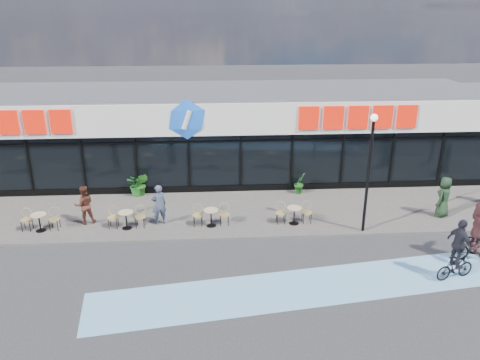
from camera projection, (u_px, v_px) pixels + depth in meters
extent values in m
plane|color=#28282B|center=(183.00, 268.00, 16.53)|extent=(120.00, 120.00, 0.00)
cube|color=#55504C|center=(188.00, 214.00, 20.72)|extent=(44.00, 5.00, 0.10)
cube|color=#679CC3|center=(303.00, 288.00, 15.36)|extent=(14.17, 4.13, 0.01)
cube|color=black|center=(191.00, 147.00, 25.35)|extent=(30.00, 6.00, 3.00)
cube|color=beige|center=(189.00, 107.00, 24.42)|extent=(30.60, 6.30, 1.50)
cube|color=#47474C|center=(189.00, 91.00, 24.28)|extent=(30.60, 6.30, 0.10)
cube|color=navy|center=(188.00, 134.00, 21.97)|extent=(30.60, 0.08, 0.18)
cube|color=black|center=(188.00, 142.00, 22.12)|extent=(30.00, 0.06, 0.08)
cube|color=black|center=(190.00, 190.00, 22.98)|extent=(30.00, 0.10, 0.40)
cube|color=red|center=(8.00, 122.00, 20.98)|extent=(5.63, 0.18, 1.10)
cube|color=red|center=(358.00, 117.00, 21.94)|extent=(5.63, 0.18, 1.10)
ellipsoid|color=blue|center=(187.00, 120.00, 21.46)|extent=(1.90, 0.24, 1.90)
cylinder|color=black|center=(30.00, 168.00, 22.07)|extent=(0.10, 0.10, 3.00)
cylinder|color=black|center=(83.00, 167.00, 22.22)|extent=(0.10, 0.10, 3.00)
cylinder|color=black|center=(137.00, 166.00, 22.37)|extent=(0.10, 0.10, 3.00)
cylinder|color=black|center=(189.00, 165.00, 22.52)|extent=(0.10, 0.10, 3.00)
cylinder|color=black|center=(241.00, 164.00, 22.67)|extent=(0.10, 0.10, 3.00)
cylinder|color=black|center=(292.00, 163.00, 22.82)|extent=(0.10, 0.10, 3.00)
cylinder|color=black|center=(342.00, 162.00, 22.97)|extent=(0.10, 0.10, 3.00)
cylinder|color=black|center=(392.00, 161.00, 23.12)|extent=(0.10, 0.10, 3.00)
cylinder|color=black|center=(441.00, 160.00, 23.27)|extent=(0.10, 0.10, 3.00)
cylinder|color=black|center=(368.00, 178.00, 18.27)|extent=(0.12, 0.12, 4.59)
sphere|color=#FFF2CC|center=(374.00, 118.00, 17.44)|extent=(0.28, 0.28, 0.28)
cylinder|color=tan|center=(38.00, 215.00, 18.79)|extent=(0.60, 0.60, 0.04)
cylinder|color=black|center=(40.00, 223.00, 18.92)|extent=(0.06, 0.06, 0.70)
cylinder|color=black|center=(41.00, 231.00, 19.04)|extent=(0.40, 0.40, 0.02)
cylinder|color=tan|center=(126.00, 212.00, 19.00)|extent=(0.60, 0.60, 0.04)
cylinder|color=black|center=(126.00, 220.00, 19.12)|extent=(0.06, 0.06, 0.70)
cylinder|color=black|center=(127.00, 228.00, 19.25)|extent=(0.40, 0.40, 0.02)
cylinder|color=tan|center=(211.00, 210.00, 19.21)|extent=(0.60, 0.60, 0.04)
cylinder|color=black|center=(211.00, 218.00, 19.33)|extent=(0.06, 0.06, 0.70)
cylinder|color=black|center=(211.00, 226.00, 19.46)|extent=(0.40, 0.40, 0.02)
cylinder|color=tan|center=(294.00, 208.00, 19.42)|extent=(0.60, 0.60, 0.04)
cylinder|color=black|center=(294.00, 216.00, 19.54)|extent=(0.06, 0.06, 0.70)
cylinder|color=black|center=(294.00, 223.00, 19.67)|extent=(0.40, 0.40, 0.02)
imported|color=#1D671F|center=(137.00, 185.00, 22.43)|extent=(1.26, 1.22, 1.07)
imported|color=#235A19|center=(142.00, 184.00, 22.42)|extent=(0.69, 0.59, 1.12)
imported|color=#195518|center=(300.00, 183.00, 22.73)|extent=(0.73, 0.70, 1.03)
imported|color=#343C51|center=(159.00, 204.00, 19.40)|extent=(0.73, 0.61, 1.73)
imported|color=#49231A|center=(84.00, 205.00, 19.45)|extent=(0.98, 0.87, 1.67)
imported|color=black|center=(444.00, 197.00, 20.10)|extent=(1.03, 1.00, 1.79)
imported|color=black|center=(455.00, 267.00, 15.74)|extent=(1.53, 0.78, 0.88)
imported|color=black|center=(459.00, 244.00, 15.43)|extent=(0.68, 1.10, 1.74)
imported|color=black|center=(475.00, 249.00, 16.86)|extent=(1.65, 0.70, 0.96)
imported|color=#572D2F|center=(480.00, 226.00, 16.54)|extent=(0.82, 1.81, 1.88)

